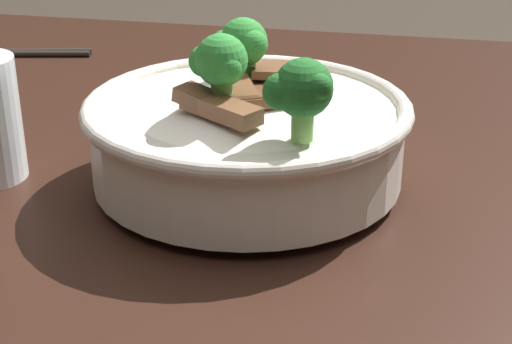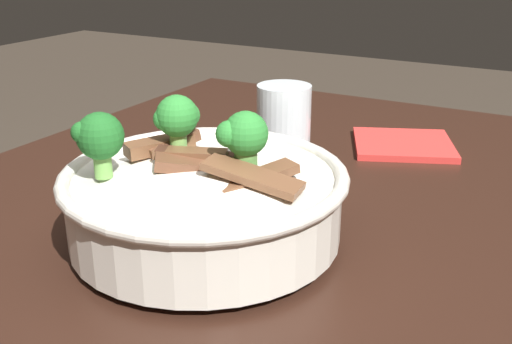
{
  "view_description": "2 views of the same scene",
  "coord_description": "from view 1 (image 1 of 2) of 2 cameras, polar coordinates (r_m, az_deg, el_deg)",
  "views": [
    {
      "loc": [
        -0.05,
        0.6,
        1.06
      ],
      "look_at": [
        0.07,
        0.08,
        0.82
      ],
      "focal_mm": 56.47,
      "sensor_mm": 36.0,
      "label": 1
    },
    {
      "loc": [
        -0.31,
        -0.21,
        1.05
      ],
      "look_at": [
        0.1,
        0.03,
        0.86
      ],
      "focal_mm": 42.91,
      "sensor_mm": 36.0,
      "label": 2
    }
  ],
  "objects": [
    {
      "name": "rice_bowl",
      "position": [
        0.59,
        -0.61,
        3.01
      ],
      "size": [
        0.24,
        0.24,
        0.13
      ],
      "color": "silver",
      "rests_on": "dining_table"
    },
    {
      "name": "dining_table",
      "position": [
        0.72,
        6.57,
        -9.97
      ],
      "size": [
        1.25,
        0.81,
        0.8
      ],
      "color": "black",
      "rests_on": "ground"
    }
  ]
}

